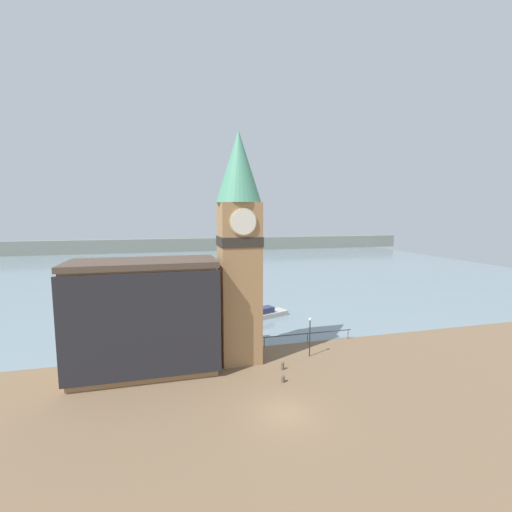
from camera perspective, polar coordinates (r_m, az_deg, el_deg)
ground_plane at (r=26.40m, az=4.72°, el=-24.66°), size 160.00×160.00×0.00m
water at (r=94.79m, az=-9.76°, el=-1.67°), size 160.00×120.00×0.00m
far_shoreline at (r=134.17m, az=-11.20°, el=1.83°), size 180.00×3.00×5.00m
pier_railing at (r=38.40m, az=8.59°, el=-12.79°), size 10.35×0.08×1.09m
clock_tower at (r=31.69m, az=-2.83°, el=2.43°), size 4.17×4.17×21.37m
pier_building at (r=31.74m, az=-18.03°, el=-9.59°), size 12.51×5.73×9.94m
boat_near at (r=47.53m, az=2.18°, el=-9.42°), size 5.17×3.67×1.39m
mooring_bollard_near at (r=30.18m, az=4.53°, el=-19.66°), size 0.32×0.32×0.62m
mooring_bollard_far at (r=32.27m, az=4.47°, el=-17.71°), size 0.28×0.28×0.73m
lamp_post at (r=34.41m, az=8.98°, el=-12.00°), size 0.32×0.32×3.90m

